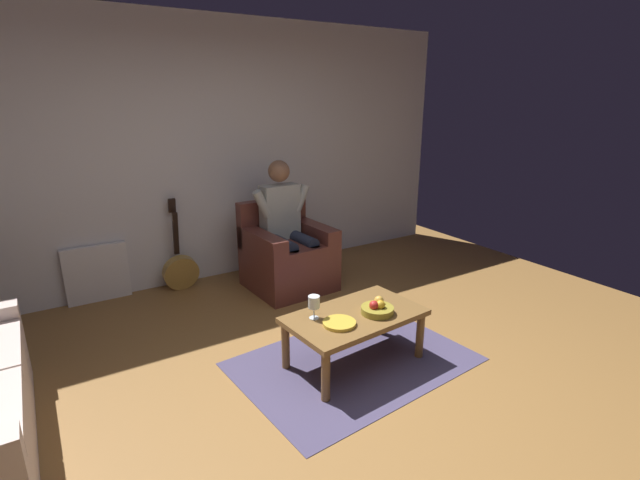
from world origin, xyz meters
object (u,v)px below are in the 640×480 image
at_px(person_seated, 286,222).
at_px(fruit_bowl, 377,308).
at_px(decorative_dish, 339,323).
at_px(armchair, 287,257).
at_px(wine_glass_near, 314,303).
at_px(coffee_table, 355,321).
at_px(guitar, 181,269).

xyz_separation_m(person_seated, fruit_bowl, (0.12, 1.63, -0.26)).
relative_size(fruit_bowl, decorative_dish, 1.03).
height_order(person_seated, fruit_bowl, person_seated).
xyz_separation_m(armchair, decorative_dish, (0.46, 1.63, 0.09)).
relative_size(person_seated, wine_glass_near, 7.59).
relative_size(armchair, wine_glass_near, 5.13).
xyz_separation_m(person_seated, wine_glass_near, (0.56, 1.45, -0.18)).
xyz_separation_m(person_seated, coffee_table, (0.27, 1.55, -0.36)).
xyz_separation_m(coffee_table, wine_glass_near, (0.29, -0.10, 0.17)).
bearing_deg(coffee_table, fruit_bowl, 151.53).
height_order(coffee_table, fruit_bowl, fruit_bowl).
bearing_deg(fruit_bowl, decorative_dish, 0.31).
relative_size(armchair, person_seated, 0.68).
relative_size(armchair, coffee_table, 0.85).
height_order(armchair, fruit_bowl, armchair).
bearing_deg(person_seated, wine_glass_near, 66.25).
bearing_deg(person_seated, guitar, -31.40).
bearing_deg(guitar, wine_glass_near, 101.43).
height_order(coffee_table, wine_glass_near, wine_glass_near).
bearing_deg(wine_glass_near, person_seated, -110.99).
relative_size(armchair, guitar, 0.94).
distance_m(fruit_bowl, decorative_dish, 0.34).
xyz_separation_m(guitar, wine_glass_near, (-0.40, 1.98, 0.30)).
bearing_deg(armchair, wine_glass_near, 66.21).
xyz_separation_m(armchair, person_seated, (0.00, -0.00, 0.38)).
bearing_deg(guitar, armchair, 151.21).
distance_m(person_seated, decorative_dish, 1.72).
height_order(wine_glass_near, decorative_dish, wine_glass_near).
distance_m(armchair, guitar, 1.10).
bearing_deg(fruit_bowl, person_seated, -94.33).
bearing_deg(wine_glass_near, coffee_table, 161.74).
bearing_deg(decorative_dish, coffee_table, -157.29).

